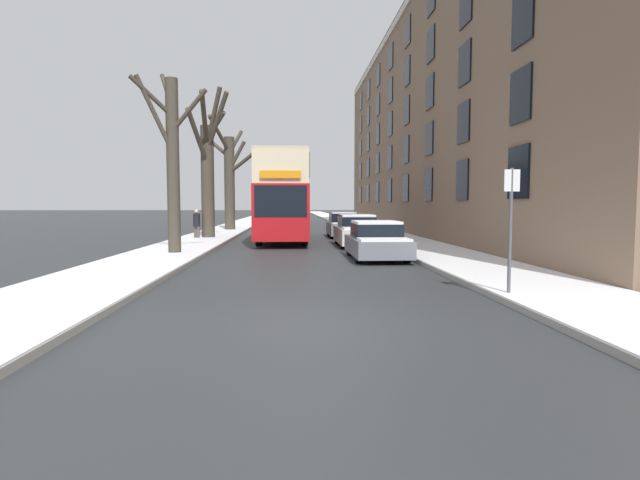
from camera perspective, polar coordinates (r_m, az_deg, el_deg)
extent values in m
plane|color=#303335|center=(8.22, -0.13, -9.70)|extent=(320.00, 320.00, 0.00)
cube|color=gray|center=(61.18, -7.71, 2.30)|extent=(3.02, 130.00, 0.13)
cube|color=white|center=(61.18, -7.71, 2.37)|extent=(2.99, 130.00, 0.03)
cube|color=gray|center=(61.26, 2.04, 2.33)|extent=(3.02, 130.00, 0.13)
cube|color=white|center=(61.25, 2.04, 2.41)|extent=(2.99, 130.00, 0.03)
cube|color=#7A604C|center=(35.81, 16.18, 12.70)|extent=(9.00, 46.92, 14.82)
cube|color=black|center=(16.96, 21.74, 7.21)|extent=(0.08, 1.40, 1.66)
cube|color=black|center=(21.74, 15.96, 6.59)|extent=(0.08, 1.40, 1.66)
cube|color=black|center=(26.67, 12.30, 6.17)|extent=(0.08, 1.40, 1.66)
cube|color=black|center=(31.67, 9.79, 5.86)|extent=(0.08, 1.40, 1.66)
cube|color=black|center=(36.72, 7.97, 5.63)|extent=(0.08, 1.40, 1.66)
cube|color=black|center=(41.79, 6.59, 5.46)|extent=(0.08, 1.40, 1.66)
cube|color=black|center=(46.88, 5.51, 5.32)|extent=(0.08, 1.40, 1.66)
cube|color=black|center=(51.99, 4.64, 5.20)|extent=(0.08, 1.40, 1.66)
cube|color=black|center=(17.26, 21.96, 15.08)|extent=(0.08, 1.40, 1.66)
cube|color=black|center=(21.98, 16.09, 12.78)|extent=(0.08, 1.40, 1.66)
cube|color=black|center=(26.86, 12.38, 11.23)|extent=(0.08, 1.40, 1.66)
cube|color=black|center=(31.83, 9.84, 10.13)|extent=(0.08, 1.40, 1.66)
cube|color=black|center=(36.86, 8.01, 9.32)|extent=(0.08, 1.40, 1.66)
cube|color=black|center=(41.91, 6.62, 8.70)|extent=(0.08, 1.40, 1.66)
cube|color=black|center=(46.99, 5.53, 8.21)|extent=(0.08, 1.40, 1.66)
cube|color=black|center=(52.09, 4.66, 7.81)|extent=(0.08, 1.40, 1.66)
cube|color=black|center=(17.88, 22.18, 22.55)|extent=(0.08, 1.40, 1.66)
cube|color=black|center=(22.47, 16.21, 18.76)|extent=(0.08, 1.40, 1.66)
cube|color=black|center=(27.26, 12.46, 16.17)|extent=(0.08, 1.40, 1.66)
cube|color=black|center=(32.17, 9.90, 14.33)|extent=(0.08, 1.40, 1.66)
cube|color=black|center=(37.15, 8.04, 12.96)|extent=(0.08, 1.40, 1.66)
cube|color=black|center=(42.17, 6.64, 11.91)|extent=(0.08, 1.40, 1.66)
cube|color=black|center=(47.22, 5.55, 11.08)|extent=(0.08, 1.40, 1.66)
cube|color=black|center=(52.30, 4.67, 10.40)|extent=(0.08, 1.40, 1.66)
cube|color=black|center=(23.19, 16.34, 24.43)|extent=(0.08, 1.40, 1.66)
cube|color=black|center=(27.86, 12.54, 20.94)|extent=(0.08, 1.40, 1.66)
cube|color=black|center=(32.68, 9.95, 18.42)|extent=(0.08, 1.40, 1.66)
cube|color=black|center=(37.59, 8.08, 16.53)|extent=(0.08, 1.40, 1.66)
cube|color=black|center=(42.56, 6.67, 15.07)|extent=(0.08, 1.40, 1.66)
cube|color=black|center=(47.57, 5.57, 13.91)|extent=(0.08, 1.40, 1.66)
cube|color=black|center=(52.61, 4.69, 12.97)|extent=(0.08, 1.40, 1.66)
cube|color=black|center=(33.35, 10.00, 22.37)|extent=(0.08, 1.40, 1.66)
cube|color=black|center=(38.17, 8.12, 20.01)|extent=(0.08, 1.40, 1.66)
cube|color=black|center=(43.07, 6.70, 18.17)|extent=(0.08, 1.40, 1.66)
cube|color=black|center=(48.03, 5.59, 16.70)|extent=(0.08, 1.40, 1.66)
cube|color=black|center=(53.03, 4.70, 15.50)|extent=(0.08, 1.40, 1.66)
cube|color=beige|center=(36.33, 9.01, 23.91)|extent=(0.12, 45.98, 0.44)
cylinder|color=#423A30|center=(19.54, -16.44, 7.86)|extent=(0.47, 0.47, 6.59)
cylinder|color=#423A30|center=(19.51, -18.70, 15.28)|extent=(1.35, 1.25, 1.30)
cylinder|color=#423A30|center=(20.44, -17.10, 15.99)|extent=(0.76, 1.09, 1.46)
cylinder|color=#423A30|center=(19.37, -14.77, 14.10)|extent=(1.52, 0.77, 1.52)
cylinder|color=#423A30|center=(19.46, -18.36, 13.44)|extent=(1.23, 1.10, 2.67)
cylinder|color=#423A30|center=(28.06, -12.71, 6.35)|extent=(0.71, 0.71, 6.21)
cylinder|color=#423A30|center=(27.83, -12.09, 13.57)|extent=(1.22, 1.38, 3.01)
cylinder|color=#423A30|center=(27.16, -13.07, 13.22)|extent=(0.44, 2.65, 2.63)
cylinder|color=#423A30|center=(27.52, -11.73, 13.02)|extent=(1.61, 1.84, 2.98)
cylinder|color=#423A30|center=(27.74, -11.89, 12.62)|extent=(1.35, 1.35, 1.47)
cylinder|color=#423A30|center=(27.22, -13.79, 11.28)|extent=(0.86, 2.45, 2.77)
cylinder|color=#423A30|center=(36.44, -10.30, 6.25)|extent=(0.74, 0.74, 6.73)
cylinder|color=#423A30|center=(36.94, -11.49, 10.26)|extent=(1.74, 0.72, 1.51)
cylinder|color=#423A30|center=(37.22, -9.66, 10.94)|extent=(1.08, 1.49, 1.88)
cylinder|color=#423A30|center=(35.87, -9.02, 8.64)|extent=(2.02, 1.42, 1.45)
cylinder|color=#423A30|center=(36.41, -9.49, 9.47)|extent=(1.37, 0.50, 2.12)
cylinder|color=#423A30|center=(35.62, -11.41, 11.74)|extent=(1.28, 2.62, 2.36)
cube|color=red|center=(27.11, -4.25, 3.34)|extent=(2.51, 11.19, 2.52)
cube|color=beige|center=(27.16, -4.27, 7.58)|extent=(2.46, 10.97, 1.49)
cube|color=beige|center=(27.22, -4.28, 9.27)|extent=(2.46, 10.97, 0.12)
cube|color=black|center=(27.11, -4.26, 4.36)|extent=(2.54, 9.85, 1.31)
cube|color=black|center=(27.17, -4.28, 7.73)|extent=(2.54, 9.85, 1.13)
cube|color=black|center=(21.54, -4.52, 4.43)|extent=(2.26, 0.06, 1.38)
cube|color=orange|center=(21.56, -4.54, 7.49)|extent=(1.76, 0.05, 0.32)
cylinder|color=black|center=(23.84, -6.99, 0.60)|extent=(0.30, 1.03, 1.03)
cylinder|color=black|center=(23.80, -1.76, 0.63)|extent=(0.30, 1.03, 1.03)
cylinder|color=black|center=(30.32, -6.19, 1.35)|extent=(0.30, 1.03, 1.03)
cylinder|color=black|center=(30.28, -2.08, 1.37)|extent=(0.30, 1.03, 1.03)
cube|color=slate|center=(18.01, 6.48, -0.67)|extent=(1.87, 4.18, 0.59)
cube|color=black|center=(18.14, 6.40, 1.09)|extent=(1.61, 2.09, 0.50)
cube|color=white|center=(18.13, 6.41, 2.03)|extent=(1.57, 1.99, 0.09)
cube|color=white|center=(16.53, 7.35, 0.05)|extent=(1.68, 1.09, 0.08)
cylinder|color=black|center=(16.67, 4.41, -1.49)|extent=(0.20, 0.68, 0.68)
cylinder|color=black|center=(16.96, 9.93, -1.44)|extent=(0.20, 0.68, 0.68)
cylinder|color=black|center=(19.15, 3.41, -0.76)|extent=(0.20, 0.68, 0.68)
cylinder|color=black|center=(19.41, 8.25, -0.73)|extent=(0.20, 0.68, 0.68)
cube|color=silver|center=(23.41, 4.22, 0.58)|extent=(1.82, 4.51, 0.71)
cube|color=black|center=(23.56, 4.17, 2.08)|extent=(1.56, 2.25, 0.50)
cube|color=white|center=(23.55, 4.17, 2.80)|extent=(1.53, 2.14, 0.09)
cube|color=white|center=(21.81, 4.77, 1.35)|extent=(1.64, 1.18, 0.07)
cylinder|color=black|center=(21.99, 2.61, -0.14)|extent=(0.20, 0.66, 0.66)
cylinder|color=black|center=(22.21, 6.71, -0.12)|extent=(0.20, 0.66, 0.66)
cylinder|color=black|center=(24.68, 1.97, 0.32)|extent=(0.20, 0.66, 0.66)
cylinder|color=black|center=(24.87, 5.64, 0.34)|extent=(0.20, 0.66, 0.66)
cube|color=slate|center=(29.74, 2.63, 1.32)|extent=(1.72, 4.14, 0.69)
cube|color=black|center=(29.88, 2.60, 2.53)|extent=(1.48, 2.07, 0.55)
cube|color=white|center=(29.88, 2.60, 3.12)|extent=(1.44, 1.96, 0.07)
cube|color=white|center=(28.27, 2.93, 1.93)|extent=(1.55, 1.08, 0.05)
cylinder|color=black|center=(28.45, 1.38, 0.80)|extent=(0.20, 0.64, 0.64)
cylinder|color=black|center=(28.61, 4.37, 0.81)|extent=(0.20, 0.64, 0.64)
cylinder|color=black|center=(30.92, 1.01, 1.06)|extent=(0.20, 0.64, 0.64)
cylinder|color=black|center=(31.07, 3.77, 1.07)|extent=(0.20, 0.64, 0.64)
cube|color=white|center=(44.39, -5.42, 3.18)|extent=(2.01, 4.89, 2.07)
cube|color=black|center=(41.97, -5.55, 3.78)|extent=(1.76, 0.06, 0.91)
cylinder|color=black|center=(42.90, -6.67, 1.92)|extent=(0.22, 0.68, 0.68)
cylinder|color=black|center=(42.83, -4.31, 1.93)|extent=(0.22, 0.68, 0.68)
cylinder|color=black|center=(46.02, -6.44, 2.07)|extent=(0.22, 0.68, 0.68)
cylinder|color=black|center=(45.96, -4.24, 2.08)|extent=(0.22, 0.68, 0.68)
cylinder|color=#4C4742|center=(27.80, -14.03, 0.75)|extent=(0.17, 0.17, 0.78)
cylinder|color=#4C4742|center=(27.70, -13.76, 0.74)|extent=(0.17, 0.17, 0.78)
cylinder|color=black|center=(27.72, -13.92, 2.26)|extent=(0.37, 0.37, 0.68)
sphere|color=beige|center=(27.71, -13.93, 3.18)|extent=(0.22, 0.22, 0.22)
cylinder|color=#4C4F54|center=(10.81, 20.90, 0.57)|extent=(0.07, 0.07, 2.69)
cube|color=silver|center=(10.79, 21.10, 6.37)|extent=(0.32, 0.02, 0.44)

